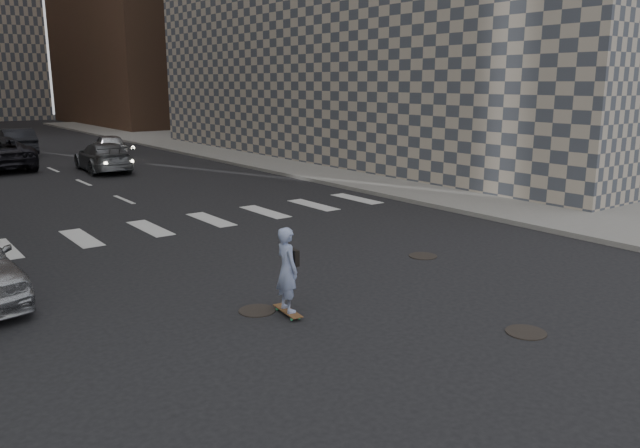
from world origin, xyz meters
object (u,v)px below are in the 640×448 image
at_px(traffic_car_b, 103,157).
at_px(traffic_car_d, 109,145).
at_px(traffic_car_e, 17,142).
at_px(skateboarder, 287,270).

distance_m(traffic_car_b, traffic_car_d, 6.42).
relative_size(traffic_car_b, traffic_car_d, 1.25).
bearing_deg(traffic_car_d, traffic_car_e, -34.72).
distance_m(skateboarder, traffic_car_e, 31.09).
bearing_deg(traffic_car_e, traffic_car_d, 142.13).
bearing_deg(skateboarder, traffic_car_e, 93.59).
relative_size(skateboarder, traffic_car_e, 0.35).
bearing_deg(skateboarder, traffic_car_b, 87.22).
bearing_deg(traffic_car_e, traffic_car_b, 104.91).
relative_size(traffic_car_d, traffic_car_e, 0.80).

